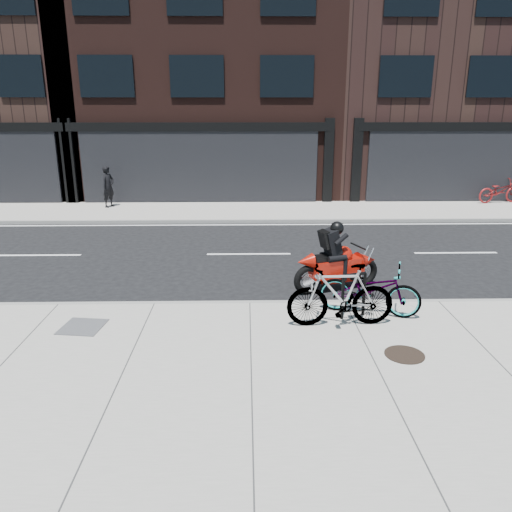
{
  "coord_description": "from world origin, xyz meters",
  "views": [
    {
      "loc": [
        -0.07,
        -11.73,
        4.11
      ],
      "look_at": [
        0.15,
        -1.15,
        0.9
      ],
      "focal_mm": 35.0,
      "sensor_mm": 36.0,
      "label": 1
    }
  ],
  "objects_px": {
    "bicycle_rear": "(340,295)",
    "pedestrian": "(108,187)",
    "bicycle_front": "(370,289)",
    "utility_grate": "(82,327)",
    "bicycle_far": "(500,191)",
    "bike_rack": "(354,291)",
    "motorcycle": "(341,262)",
    "manhole_cover": "(405,355)"
  },
  "relations": [
    {
      "from": "bicycle_front",
      "to": "bicycle_rear",
      "type": "height_order",
      "value": "bicycle_rear"
    },
    {
      "from": "bicycle_far",
      "to": "pedestrian",
      "type": "bearing_deg",
      "value": 81.78
    },
    {
      "from": "bicycle_front",
      "to": "manhole_cover",
      "type": "height_order",
      "value": "bicycle_front"
    },
    {
      "from": "pedestrian",
      "to": "manhole_cover",
      "type": "distance_m",
      "value": 15.17
    },
    {
      "from": "bicycle_front",
      "to": "pedestrian",
      "type": "bearing_deg",
      "value": 53.28
    },
    {
      "from": "pedestrian",
      "to": "manhole_cover",
      "type": "height_order",
      "value": "pedestrian"
    },
    {
      "from": "bicycle_rear",
      "to": "bicycle_far",
      "type": "distance_m",
      "value": 15.09
    },
    {
      "from": "bike_rack",
      "to": "bicycle_rear",
      "type": "relative_size",
      "value": 0.45
    },
    {
      "from": "bike_rack",
      "to": "utility_grate",
      "type": "distance_m",
      "value": 5.19
    },
    {
      "from": "bike_rack",
      "to": "bicycle_front",
      "type": "height_order",
      "value": "bicycle_front"
    },
    {
      "from": "bicycle_front",
      "to": "utility_grate",
      "type": "xyz_separation_m",
      "value": [
        -5.49,
        -0.53,
        -0.51
      ]
    },
    {
      "from": "bicycle_rear",
      "to": "utility_grate",
      "type": "xyz_separation_m",
      "value": [
        -4.82,
        -0.0,
        -0.59
      ]
    },
    {
      "from": "bicycle_front",
      "to": "motorcycle",
      "type": "height_order",
      "value": "motorcycle"
    },
    {
      "from": "motorcycle",
      "to": "bicycle_far",
      "type": "relative_size",
      "value": 1.09
    },
    {
      "from": "motorcycle",
      "to": "manhole_cover",
      "type": "relative_size",
      "value": 3.18
    },
    {
      "from": "pedestrian",
      "to": "motorcycle",
      "type": "bearing_deg",
      "value": -112.19
    },
    {
      "from": "bicycle_far",
      "to": "manhole_cover",
      "type": "relative_size",
      "value": 2.91
    },
    {
      "from": "bicycle_rear",
      "to": "bicycle_far",
      "type": "height_order",
      "value": "bicycle_rear"
    },
    {
      "from": "bicycle_front",
      "to": "bicycle_rear",
      "type": "xyz_separation_m",
      "value": [
        -0.67,
        -0.53,
        0.08
      ]
    },
    {
      "from": "bike_rack",
      "to": "motorcycle",
      "type": "relative_size",
      "value": 0.43
    },
    {
      "from": "bicycle_front",
      "to": "bicycle_far",
      "type": "bearing_deg",
      "value": -18.21
    },
    {
      "from": "bicycle_front",
      "to": "manhole_cover",
      "type": "bearing_deg",
      "value": -155.85
    },
    {
      "from": "bike_rack",
      "to": "manhole_cover",
      "type": "distance_m",
      "value": 1.75
    },
    {
      "from": "bicycle_rear",
      "to": "manhole_cover",
      "type": "height_order",
      "value": "bicycle_rear"
    },
    {
      "from": "motorcycle",
      "to": "utility_grate",
      "type": "relative_size",
      "value": 2.8
    },
    {
      "from": "motorcycle",
      "to": "pedestrian",
      "type": "relative_size",
      "value": 1.27
    },
    {
      "from": "bicycle_rear",
      "to": "pedestrian",
      "type": "xyz_separation_m",
      "value": [
        -7.3,
        11.55,
        0.23
      ]
    },
    {
      "from": "utility_grate",
      "to": "pedestrian",
      "type": "bearing_deg",
      "value": 102.12
    },
    {
      "from": "bicycle_rear",
      "to": "bike_rack",
      "type": "bearing_deg",
      "value": 136.26
    },
    {
      "from": "bicycle_far",
      "to": "utility_grate",
      "type": "xyz_separation_m",
      "value": [
        -13.8,
        -12.13,
        -0.5
      ]
    },
    {
      "from": "bicycle_far",
      "to": "utility_grate",
      "type": "height_order",
      "value": "bicycle_far"
    },
    {
      "from": "bicycle_rear",
      "to": "pedestrian",
      "type": "distance_m",
      "value": 13.66
    },
    {
      "from": "bicycle_front",
      "to": "motorcycle",
      "type": "distance_m",
      "value": 1.75
    },
    {
      "from": "pedestrian",
      "to": "utility_grate",
      "type": "bearing_deg",
      "value": -139.81
    },
    {
      "from": "motorcycle",
      "to": "manhole_cover",
      "type": "bearing_deg",
      "value": -103.25
    },
    {
      "from": "bicycle_rear",
      "to": "utility_grate",
      "type": "distance_m",
      "value": 4.85
    },
    {
      "from": "bike_rack",
      "to": "pedestrian",
      "type": "distance_m",
      "value": 13.54
    },
    {
      "from": "bike_rack",
      "to": "bicycle_far",
      "type": "relative_size",
      "value": 0.47
    },
    {
      "from": "utility_grate",
      "to": "manhole_cover",
      "type": "bearing_deg",
      "value": -11.92
    },
    {
      "from": "bicycle_front",
      "to": "motorcycle",
      "type": "relative_size",
      "value": 0.95
    },
    {
      "from": "motorcycle",
      "to": "utility_grate",
      "type": "xyz_separation_m",
      "value": [
        -5.24,
        -2.26,
        -0.53
      ]
    },
    {
      "from": "bike_rack",
      "to": "manhole_cover",
      "type": "relative_size",
      "value": 1.37
    }
  ]
}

